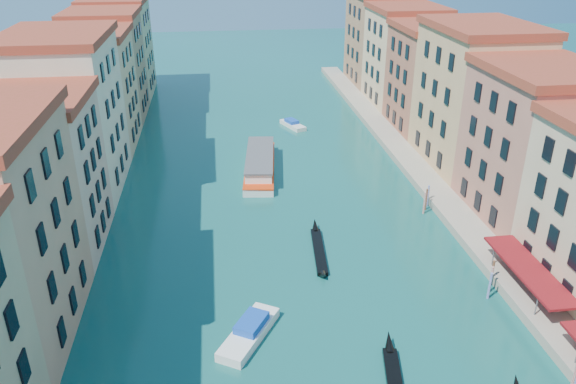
% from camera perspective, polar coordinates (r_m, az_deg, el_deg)
% --- Properties ---
extents(left_bank_palazzos, '(12.80, 128.40, 21.00)m').
position_cam_1_polar(left_bank_palazzos, '(73.92, -22.44, 5.31)').
color(left_bank_palazzos, tan).
rests_on(left_bank_palazzos, ground).
extents(right_bank_palazzos, '(12.80, 128.40, 21.00)m').
position_cam_1_polar(right_bank_palazzos, '(80.37, 20.09, 7.23)').
color(right_bank_palazzos, brown).
rests_on(right_bank_palazzos, ground).
extents(quay, '(4.00, 140.00, 1.00)m').
position_cam_1_polar(quay, '(80.28, 14.02, 0.94)').
color(quay, '#A49D84').
rests_on(quay, ground).
extents(mooring_poles_right, '(1.44, 54.24, 3.20)m').
position_cam_1_polar(mooring_poles_right, '(51.32, 25.44, -15.16)').
color(mooring_poles_right, brown).
rests_on(mooring_poles_right, ground).
extents(vaporetto_far, '(6.15, 18.54, 2.71)m').
position_cam_1_polar(vaporetto_far, '(82.63, -2.87, 2.94)').
color(vaporetto_far, white).
rests_on(vaporetto_far, ground).
extents(gondola_far, '(2.05, 12.29, 1.74)m').
position_cam_1_polar(gondola_far, '(62.44, 3.14, -5.80)').
color(gondola_far, black).
rests_on(gondola_far, ground).
extents(motorboat_mid, '(6.02, 7.86, 1.60)m').
position_cam_1_polar(motorboat_mid, '(50.57, -3.93, -13.93)').
color(motorboat_mid, white).
rests_on(motorboat_mid, ground).
extents(motorboat_far, '(4.22, 6.51, 1.29)m').
position_cam_1_polar(motorboat_far, '(101.79, 0.47, 6.90)').
color(motorboat_far, white).
rests_on(motorboat_far, ground).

